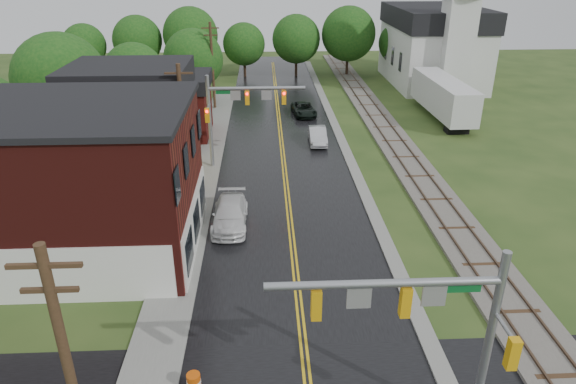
{
  "coord_description": "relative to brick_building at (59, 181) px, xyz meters",
  "views": [
    {
      "loc": [
        -1.48,
        -10.62,
        15.13
      ],
      "look_at": [
        -0.28,
        14.49,
        3.5
      ],
      "focal_mm": 32.0,
      "sensor_mm": 36.0,
      "label": 1
    }
  ],
  "objects": [
    {
      "name": "utility_pole_c",
      "position": [
        5.68,
        29.0,
        0.57
      ],
      "size": [
        1.8,
        0.28,
        9.0
      ],
      "color": "#382616",
      "rests_on": "ground"
    },
    {
      "name": "suv_dark",
      "position": [
        15.1,
        25.94,
        -3.51
      ],
      "size": [
        2.62,
        4.83,
        1.29
      ],
      "primitive_type": "imported",
      "rotation": [
        0.0,
        0.0,
        0.11
      ],
      "color": "black",
      "rests_on": "ground"
    },
    {
      "name": "utility_pole_a",
      "position": [
        5.68,
        -15.0,
        0.57
      ],
      "size": [
        1.8,
        0.28,
        9.0
      ],
      "color": "#382616",
      "rests_on": "ground"
    },
    {
      "name": "main_road",
      "position": [
        12.48,
        15.0,
        -4.15
      ],
      "size": [
        10.0,
        90.0,
        0.02
      ],
      "primitive_type": "cube",
      "color": "black",
      "rests_on": "ground"
    },
    {
      "name": "yellow_house",
      "position": [
        1.48,
        11.0,
        -0.95
      ],
      "size": [
        8.0,
        7.0,
        6.4
      ],
      "primitive_type": "cube",
      "color": "tan",
      "rests_on": "ground"
    },
    {
      "name": "sedan_silver",
      "position": [
        15.65,
        17.22,
        -3.46
      ],
      "size": [
        1.52,
        4.23,
        1.39
      ],
      "primitive_type": "imported",
      "rotation": [
        0.0,
        0.0,
        -0.01
      ],
      "color": "#B7B8BC",
      "rests_on": "ground"
    },
    {
      "name": "traffic_signal_far",
      "position": [
        9.01,
        12.0,
        0.82
      ],
      "size": [
        7.34,
        0.43,
        7.2
      ],
      "color": "gray",
      "rests_on": "ground"
    },
    {
      "name": "darkred_building",
      "position": [
        2.48,
        20.0,
        -1.95
      ],
      "size": [
        7.0,
        6.0,
        4.4
      ],
      "primitive_type": "cube",
      "color": "#3F0F0C",
      "rests_on": "ground"
    },
    {
      "name": "traffic_signal_near",
      "position": [
        15.96,
        -13.0,
        0.82
      ],
      "size": [
        7.34,
        0.3,
        7.2
      ],
      "color": "gray",
      "rests_on": "ground"
    },
    {
      "name": "church",
      "position": [
        32.48,
        38.74,
        1.68
      ],
      "size": [
        10.4,
        18.4,
        20.0
      ],
      "color": "silver",
      "rests_on": "ground"
    },
    {
      "name": "brick_building",
      "position": [
        0.0,
        0.0,
        0.0
      ],
      "size": [
        14.3,
        10.3,
        8.3
      ],
      "color": "#4B1310",
      "rests_on": "ground"
    },
    {
      "name": "tree_left_e",
      "position": [
        3.64,
        30.9,
        0.66
      ],
      "size": [
        6.4,
        6.4,
        8.16
      ],
      "color": "black",
      "rests_on": "ground"
    },
    {
      "name": "utility_pole_b",
      "position": [
        5.68,
        7.0,
        0.57
      ],
      "size": [
        1.8,
        0.28,
        9.0
      ],
      "color": "#382616",
      "rests_on": "ground"
    },
    {
      "name": "construction_barrel",
      "position": [
        8.16,
        -11.0,
        -3.69
      ],
      "size": [
        0.55,
        0.55,
        0.93
      ],
      "primitive_type": "cylinder",
      "rotation": [
        0.0,
        0.0,
        0.05
      ],
      "color": "#CE4D09",
      "rests_on": "ground"
    },
    {
      "name": "tree_left_c",
      "position": [
        -1.36,
        24.9,
        0.36
      ],
      "size": [
        6.0,
        6.0,
        7.65
      ],
      "color": "black",
      "rests_on": "ground"
    },
    {
      "name": "semi_trailer",
      "position": [
        28.96,
        24.22,
        -1.81
      ],
      "size": [
        3.0,
        12.66,
        3.95
      ],
      "color": "black",
      "rests_on": "ground"
    },
    {
      "name": "sidewalk_left",
      "position": [
        6.28,
        10.0,
        -4.15
      ],
      "size": [
        2.4,
        50.0,
        0.12
      ],
      "primitive_type": "cube",
      "color": "gray",
      "rests_on": "ground"
    },
    {
      "name": "pickup_white",
      "position": [
        8.79,
        2.35,
        -3.41
      ],
      "size": [
        2.11,
        5.1,
        1.47
      ],
      "primitive_type": "imported",
      "rotation": [
        0.0,
        0.0,
        -0.01
      ],
      "color": "silver",
      "rests_on": "ground"
    },
    {
      "name": "railroad",
      "position": [
        22.48,
        20.0,
        -4.05
      ],
      "size": [
        3.2,
        80.0,
        0.3
      ],
      "color": "#59544C",
      "rests_on": "ground"
    },
    {
      "name": "curb_right",
      "position": [
        17.88,
        20.0,
        -4.15
      ],
      "size": [
        0.8,
        70.0,
        0.12
      ],
      "primitive_type": "cube",
      "color": "gray",
      "rests_on": "ground"
    },
    {
      "name": "tree_left_b",
      "position": [
        -5.36,
        16.9,
        1.57
      ],
      "size": [
        7.6,
        7.6,
        9.69
      ],
      "color": "black",
      "rests_on": "ground"
    }
  ]
}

